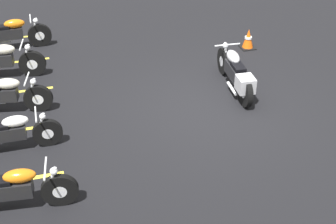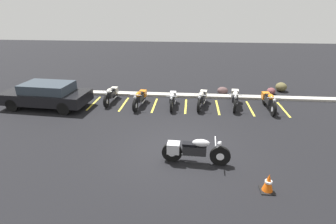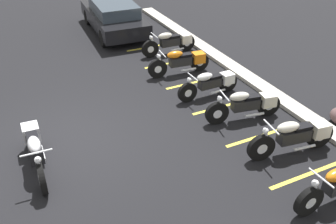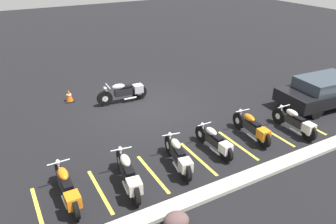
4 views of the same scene
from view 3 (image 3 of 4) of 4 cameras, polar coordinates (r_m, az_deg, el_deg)
The scene contains 15 objects.
ground at distance 9.96m, azimuth -14.33°, elevation -4.47°, with size 60.00×60.00×0.00m, color black.
motorcycle_silver_featured at distance 9.18m, azimuth -18.75°, elevation -5.06°, with size 2.27×0.64×0.89m.
parked_bike_0 at distance 14.39m, azimuth 0.50°, elevation 10.12°, with size 0.58×2.08×0.82m.
parked_bike_1 at distance 12.83m, azimuth 2.05°, elevation 7.37°, with size 0.60×2.10×0.83m.
parked_bike_2 at distance 11.57m, azimuth 6.31°, elevation 4.19°, with size 0.56×1.98×0.78m.
parked_bike_3 at distance 10.57m, azimuth 11.45°, elevation 1.09°, with size 0.73×2.12×0.84m.
parked_bike_4 at distance 9.58m, azimuth 18.11°, elevation -3.28°, with size 0.71×2.24×0.88m.
car_black at distance 16.55m, azimuth -7.87°, elevation 13.64°, with size 4.42×2.11×1.29m.
concrete_curb at distance 12.27m, azimuth 14.08°, elevation 3.20°, with size 18.00×0.50×0.12m, color #A8A399.
stall_line_0 at distance 15.17m, azimuth -2.22°, elevation 9.50°, with size 0.10×2.10×0.00m, color gold.
stall_line_1 at distance 13.80m, azimuth 0.64°, elevation 7.20°, with size 0.10×2.10×0.00m, color gold.
stall_line_2 at distance 12.50m, azimuth 4.08°, elevation 4.37°, with size 0.10×2.10×0.00m, color gold.
stall_line_3 at distance 11.29m, azimuth 8.26°, elevation 0.90°, with size 0.10×2.10×0.00m, color gold.
stall_line_4 at distance 10.20m, azimuth 13.37°, elevation -3.36°, with size 0.10×2.10×0.00m, color gold.
stall_line_5 at distance 9.28m, azimuth 19.66°, elevation -8.51°, with size 0.10×2.10×0.00m, color gold.
Camera 3 is at (8.07, -1.26, 5.70)m, focal length 42.00 mm.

